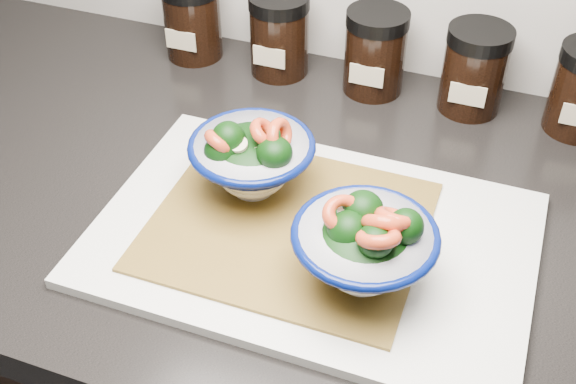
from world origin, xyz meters
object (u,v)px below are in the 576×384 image
(bowl_right, at_px, (365,246))
(spice_jar_c, at_px, (375,52))
(spice_jar_a, at_px, (192,19))
(bowl_left, at_px, (251,158))
(spice_jar_b, at_px, (279,34))
(spice_jar_d, at_px, (474,70))
(cutting_board, at_px, (313,239))

(bowl_right, height_order, spice_jar_c, bowl_right)
(bowl_right, bearing_deg, spice_jar_a, 134.61)
(bowl_left, distance_m, spice_jar_a, 0.33)
(spice_jar_a, distance_m, spice_jar_c, 0.26)
(bowl_right, bearing_deg, bowl_left, 149.77)
(spice_jar_a, distance_m, spice_jar_b, 0.13)
(bowl_right, height_order, spice_jar_d, bowl_right)
(spice_jar_d, bearing_deg, cutting_board, -109.58)
(spice_jar_b, bearing_deg, cutting_board, -63.56)
(spice_jar_c, bearing_deg, bowl_right, -76.60)
(bowl_left, xyz_separation_m, spice_jar_a, (-0.20, 0.27, -0.00))
(cutting_board, bearing_deg, spice_jar_c, 93.59)
(spice_jar_b, xyz_separation_m, spice_jar_c, (0.13, 0.00, 0.00))
(cutting_board, distance_m, spice_jar_b, 0.35)
(bowl_right, distance_m, spice_jar_d, 0.36)
(bowl_left, height_order, spice_jar_c, bowl_left)
(spice_jar_d, bearing_deg, spice_jar_b, 180.00)
(spice_jar_a, xyz_separation_m, spice_jar_b, (0.13, 0.00, 0.00))
(spice_jar_c, relative_size, spice_jar_d, 1.00)
(spice_jar_b, bearing_deg, bowl_left, -75.60)
(spice_jar_b, distance_m, spice_jar_d, 0.26)
(spice_jar_d, bearing_deg, bowl_left, -126.18)
(spice_jar_b, bearing_deg, spice_jar_a, 180.00)
(spice_jar_a, relative_size, spice_jar_c, 1.00)
(cutting_board, distance_m, bowl_left, 0.11)
(bowl_left, xyz_separation_m, spice_jar_d, (0.19, 0.27, -0.00))
(bowl_right, bearing_deg, spice_jar_d, 82.78)
(bowl_left, distance_m, spice_jar_d, 0.33)
(bowl_right, bearing_deg, cutting_board, 145.17)
(spice_jar_b, bearing_deg, bowl_right, -58.31)
(bowl_right, distance_m, spice_jar_b, 0.42)
(cutting_board, bearing_deg, spice_jar_d, 70.42)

